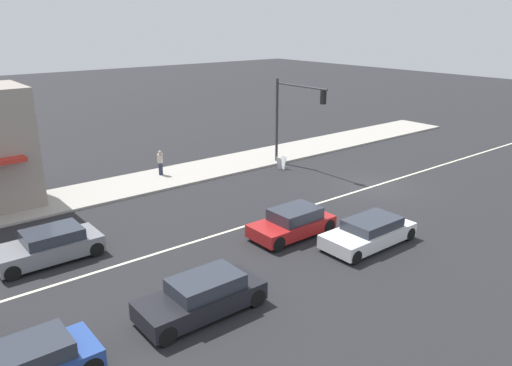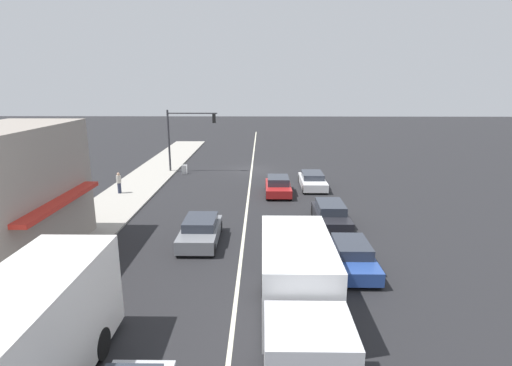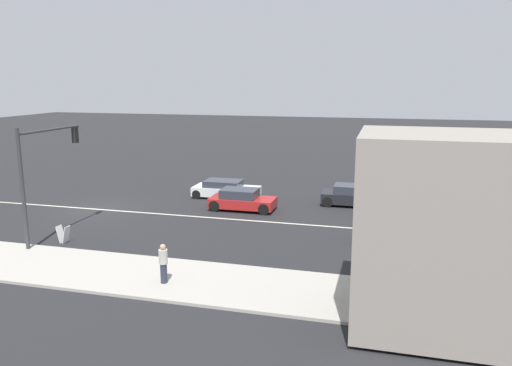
% 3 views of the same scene
% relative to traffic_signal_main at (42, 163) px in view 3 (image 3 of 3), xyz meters
% --- Properties ---
extents(ground_plane, '(160.00, 160.00, 0.00)m').
position_rel_traffic_signal_main_xyz_m(ground_plane, '(-6.12, 16.84, -3.90)').
color(ground_plane, '#232326').
extents(sidewalk_right, '(4.00, 73.00, 0.12)m').
position_rel_traffic_signal_main_xyz_m(sidewalk_right, '(2.88, 17.34, -3.84)').
color(sidewalk_right, '#A8A399').
rests_on(sidewalk_right, ground).
extents(lane_marking_center, '(0.16, 60.00, 0.01)m').
position_rel_traffic_signal_main_xyz_m(lane_marking_center, '(-6.12, -1.16, -3.90)').
color(lane_marking_center, beige).
rests_on(lane_marking_center, ground).
extents(building_corner_store, '(4.81, 8.30, 6.13)m').
position_rel_traffic_signal_main_xyz_m(building_corner_store, '(4.30, 19.22, -0.71)').
color(building_corner_store, gray).
rests_on(building_corner_store, sidewalk_right).
extents(traffic_signal_main, '(4.59, 0.34, 5.60)m').
position_rel_traffic_signal_main_xyz_m(traffic_signal_main, '(0.00, 0.00, 0.00)').
color(traffic_signal_main, '#333338').
rests_on(traffic_signal_main, sidewalk_right).
extents(pedestrian, '(0.34, 0.34, 1.56)m').
position_rel_traffic_signal_main_xyz_m(pedestrian, '(3.46, 7.82, -2.96)').
color(pedestrian, '#282D42').
rests_on(pedestrian, sidewalk_right).
extents(warning_aframe_sign, '(0.45, 0.53, 0.84)m').
position_rel_traffic_signal_main_xyz_m(warning_aframe_sign, '(-0.05, 0.86, -3.47)').
color(warning_aframe_sign, silver).
rests_on(warning_aframe_sign, ground).
extents(van_white, '(1.89, 4.42, 1.18)m').
position_rel_traffic_signal_main_xyz_m(van_white, '(-11.12, 5.51, -3.33)').
color(van_white, silver).
rests_on(van_white, ground).
extents(sedan_dark, '(1.80, 4.30, 1.31)m').
position_rel_traffic_signal_main_xyz_m(sedan_dark, '(-11.12, 14.12, -3.27)').
color(sedan_dark, black).
rests_on(sedan_dark, ground).
extents(coupe_blue, '(1.77, 4.02, 1.23)m').
position_rel_traffic_signal_main_xyz_m(coupe_blue, '(-11.12, 19.77, -3.30)').
color(coupe_blue, '#284793').
rests_on(coupe_blue, ground).
extents(suv_grey, '(1.90, 4.07, 1.29)m').
position_rel_traffic_signal_main_xyz_m(suv_grey, '(-3.92, 16.85, -3.28)').
color(suv_grey, slate).
rests_on(suv_grey, ground).
extents(hatchback_red, '(1.86, 3.95, 1.29)m').
position_rel_traffic_signal_main_xyz_m(hatchback_red, '(-8.32, 7.46, -3.28)').
color(hatchback_red, '#AD1E1E').
rests_on(hatchback_red, ground).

